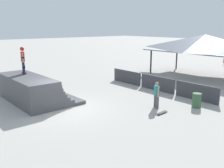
# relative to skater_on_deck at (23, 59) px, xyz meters

# --- Properties ---
(ground_plane) EXTENTS (160.00, 160.00, 0.00)m
(ground_plane) POSITION_rel_skater_on_deck_xyz_m (3.67, 0.74, -2.62)
(ground_plane) COLOR #ADA8A0
(quarter_pipe_ramp) EXTENTS (5.25, 3.47, 1.62)m
(quarter_pipe_ramp) POSITION_rel_skater_on_deck_xyz_m (0.96, 0.07, -1.90)
(quarter_pipe_ramp) COLOR #4C4C51
(quarter_pipe_ramp) RESTS_ON ground
(skater_on_deck) EXTENTS (0.75, 0.42, 1.75)m
(skater_on_deck) POSITION_rel_skater_on_deck_xyz_m (0.00, 0.00, 0.00)
(skater_on_deck) COLOR #1E2347
(skater_on_deck) RESTS_ON quarter_pipe_ramp
(skateboard_on_deck) EXTENTS (0.81, 0.36, 0.09)m
(skateboard_on_deck) POSITION_rel_skater_on_deck_xyz_m (-0.35, 0.17, -0.95)
(skateboard_on_deck) COLOR silver
(skateboard_on_deck) RESTS_ON quarter_pipe_ramp
(bystander_walking) EXTENTS (0.58, 0.41, 1.55)m
(bystander_walking) POSITION_rel_skater_on_deck_xyz_m (6.87, 4.98, -1.76)
(bystander_walking) COLOR #4C4C51
(bystander_walking) RESTS_ON ground
(skateboard_on_ground) EXTENTS (0.25, 0.85, 0.09)m
(skateboard_on_ground) POSITION_rel_skater_on_deck_xyz_m (7.71, 4.43, -2.56)
(skateboard_on_ground) COLOR silver
(skateboard_on_ground) RESTS_ON ground
(barrier_fence) EXTENTS (9.47, 0.12, 1.05)m
(barrier_fence) POSITION_rel_skater_on_deck_xyz_m (4.28, 8.19, -2.09)
(barrier_fence) COLOR #3D3D42
(barrier_fence) RESTS_ON ground
(pavilion_shelter) EXTENTS (10.43, 5.09, 3.90)m
(pavilion_shelter) POSITION_rel_skater_on_deck_xyz_m (3.74, 15.35, 0.48)
(pavilion_shelter) COLOR #2D2D33
(pavilion_shelter) RESTS_ON ground
(trash_bin) EXTENTS (0.52, 0.52, 0.85)m
(trash_bin) POSITION_rel_skater_on_deck_xyz_m (8.34, 6.83, -2.19)
(trash_bin) COLOR #385B3D
(trash_bin) RESTS_ON ground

